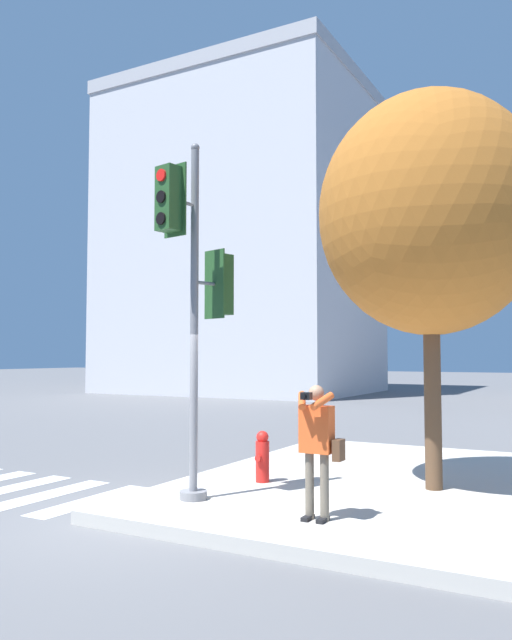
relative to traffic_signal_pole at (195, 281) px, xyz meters
name	(u,v)px	position (x,y,z in m)	size (l,w,h in m)	color
ground_plane	(126,520)	(-0.56, -0.79, -3.26)	(160.00, 160.00, 0.00)	#5B5B5E
sidewalk_corner	(449,491)	(2.94, 2.71, -3.17)	(8.00, 8.00, 0.18)	#BCB7AD
traffic_signal_pole	(195,281)	(0.00, 0.00, 0.00)	(0.60, 1.33, 5.10)	slate
person_photographer	(317,440)	(1.96, -0.19, -2.10)	(0.58, 0.54, 1.65)	black
street_tree	(430,214)	(2.81, 2.30, 1.12)	(3.43, 3.43, 6.11)	brown
fire_hydrant	(262,457)	(0.27, 1.53, -2.68)	(0.22, 0.28, 0.81)	red
building_left	(242,239)	(-14.13, 25.82, 6.17)	(15.04, 11.54, 18.84)	#BCBCC1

